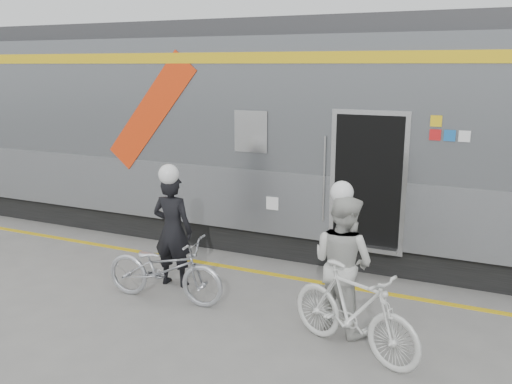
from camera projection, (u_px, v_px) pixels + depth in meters
The scene contains 9 objects.
ground at pixel (198, 330), 6.99m from camera, with size 90.00×90.00×0.00m, color slate.
train at pixel (275, 133), 10.51m from camera, with size 24.00×3.17×4.10m.
safety_strip at pixel (264, 273), 8.90m from camera, with size 24.00×0.12×0.01m, color gold.
man at pixel (173, 230), 8.26m from camera, with size 0.64×0.42×1.75m, color black.
bicycle_left at pixel (164, 269), 7.78m from camera, with size 0.64×1.84×0.97m, color #B0B2B8.
woman at pixel (343, 263), 6.85m from camera, with size 0.87×0.68×1.79m, color beige.
bicycle_right at pixel (354, 311), 6.32m from camera, with size 0.51×1.80×1.08m, color silver.
helmet_man at pixel (170, 164), 8.02m from camera, with size 0.30×0.30×0.30m, color white.
helmet_woman at pixel (346, 183), 6.61m from camera, with size 0.29×0.29×0.29m, color white.
Camera 1 is at (3.33, -5.51, 3.34)m, focal length 38.00 mm.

